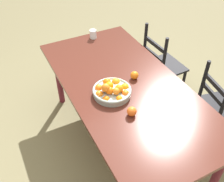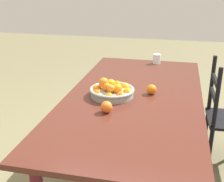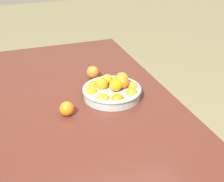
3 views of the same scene
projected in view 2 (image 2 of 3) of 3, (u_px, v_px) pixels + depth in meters
The scene contains 6 objects.
ground_plane at pixel (132, 180), 2.55m from camera, with size 12.00×12.00×0.00m, color #746D4C.
dining_table at pixel (134, 105), 2.30m from camera, with size 2.05×1.01×0.78m.
fruit_bowl at pixel (112, 90), 2.24m from camera, with size 0.34×0.34×0.14m.
orange_loose_0 at pixel (152, 89), 2.28m from camera, with size 0.08×0.08×0.08m, color orange.
orange_loose_1 at pixel (106, 107), 1.97m from camera, with size 0.08×0.08×0.08m, color orange.
drinking_glass at pixel (157, 59), 3.07m from camera, with size 0.08×0.08×0.10m, color silver.
Camera 2 is at (2.09, 0.30, 1.63)m, focal length 48.07 mm.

